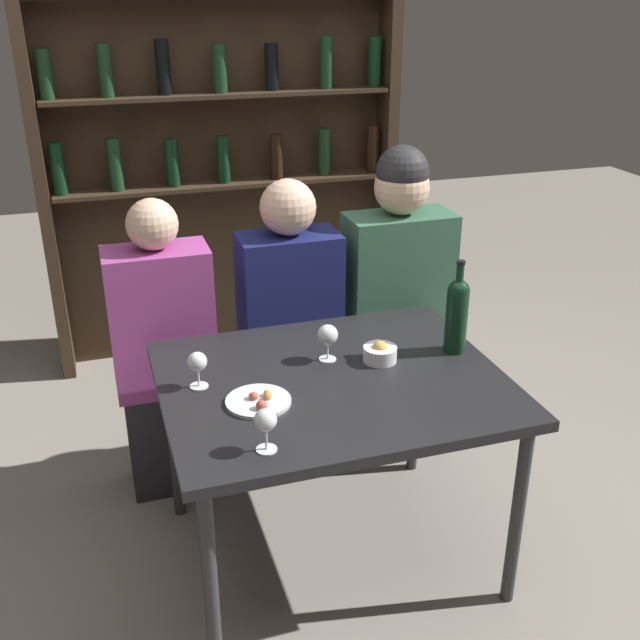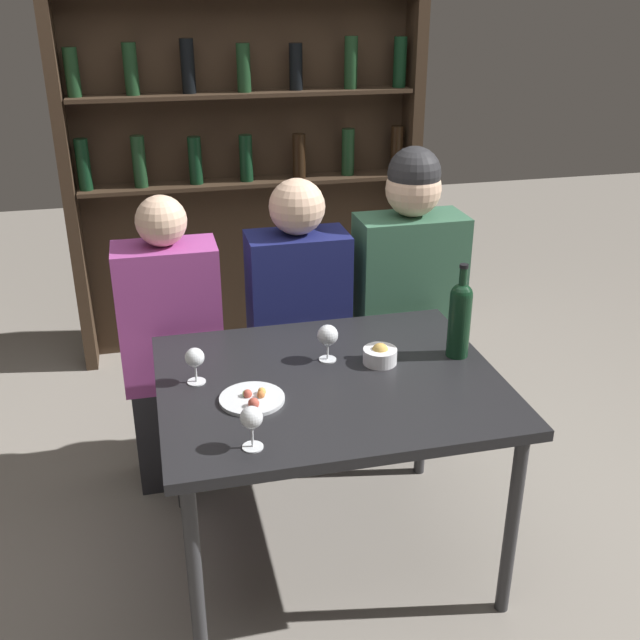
{
  "view_description": "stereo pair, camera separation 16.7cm",
  "coord_description": "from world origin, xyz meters",
  "views": [
    {
      "loc": [
        -0.69,
        -2.03,
        1.9
      ],
      "look_at": [
        0.0,
        0.14,
        0.87
      ],
      "focal_mm": 42.0,
      "sensor_mm": 36.0,
      "label": 1
    },
    {
      "loc": [
        -0.53,
        -2.07,
        1.9
      ],
      "look_at": [
        0.0,
        0.14,
        0.87
      ],
      "focal_mm": 42.0,
      "sensor_mm": 36.0,
      "label": 2
    }
  ],
  "objects": [
    {
      "name": "dining_table",
      "position": [
        0.0,
        0.0,
        0.66
      ],
      "size": [
        1.11,
        0.91,
        0.72
      ],
      "color": "black",
      "rests_on": "ground_plane"
    },
    {
      "name": "ground_plane",
      "position": [
        0.0,
        0.0,
        0.0
      ],
      "size": [
        10.0,
        10.0,
        0.0
      ],
      "primitive_type": "plane",
      "color": "gray"
    },
    {
      "name": "wine_glass_2",
      "position": [
        -0.3,
        -0.33,
        0.82
      ],
      "size": [
        0.06,
        0.06,
        0.13
      ],
      "color": "silver",
      "rests_on": "dining_table"
    },
    {
      "name": "wine_rack_wall",
      "position": [
        0.0,
        1.8,
        1.11
      ],
      "size": [
        1.85,
        0.21,
        2.11
      ],
      "color": "#38281C",
      "rests_on": "ground_plane"
    },
    {
      "name": "wine_bottle",
      "position": [
        0.47,
        0.06,
        0.87
      ],
      "size": [
        0.08,
        0.08,
        0.33
      ],
      "color": "black",
      "rests_on": "dining_table"
    },
    {
      "name": "food_plate_0",
      "position": [
        -0.27,
        -0.08,
        0.73
      ],
      "size": [
        0.2,
        0.2,
        0.04
      ],
      "color": "silver",
      "rests_on": "dining_table"
    },
    {
      "name": "seated_person_left",
      "position": [
        -0.48,
        0.61,
        0.57
      ],
      "size": [
        0.38,
        0.22,
        1.21
      ],
      "color": "#26262B",
      "rests_on": "ground_plane"
    },
    {
      "name": "wine_glass_0",
      "position": [
        -0.42,
        0.08,
        0.81
      ],
      "size": [
        0.06,
        0.06,
        0.12
      ],
      "color": "silver",
      "rests_on": "dining_table"
    },
    {
      "name": "snack_bowl",
      "position": [
        0.19,
        0.07,
        0.75
      ],
      "size": [
        0.11,
        0.11,
        0.07
      ],
      "color": "white",
      "rests_on": "dining_table"
    },
    {
      "name": "seated_person_center",
      "position": [
        0.02,
        0.61,
        0.59
      ],
      "size": [
        0.39,
        0.22,
        1.24
      ],
      "color": "#26262B",
      "rests_on": "ground_plane"
    },
    {
      "name": "wine_glass_1",
      "position": [
        0.03,
        0.13,
        0.81
      ],
      "size": [
        0.07,
        0.07,
        0.13
      ],
      "color": "silver",
      "rests_on": "dining_table"
    },
    {
      "name": "seated_person_right",
      "position": [
        0.48,
        0.61,
        0.65
      ],
      "size": [
        0.43,
        0.22,
        1.34
      ],
      "color": "#26262B",
      "rests_on": "ground_plane"
    }
  ]
}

